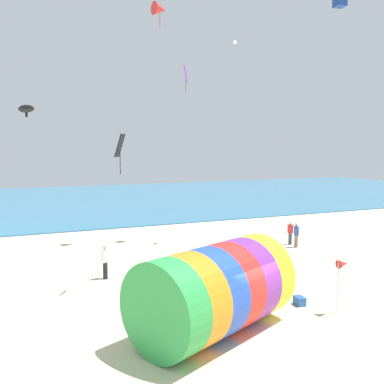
{
  "coord_description": "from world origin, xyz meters",
  "views": [
    {
      "loc": [
        -7.76,
        -13.01,
        6.65
      ],
      "look_at": [
        -1.25,
        2.23,
        4.91
      ],
      "focal_mm": 40.0,
      "sensor_mm": 36.0,
      "label": 1
    }
  ],
  "objects_px": {
    "kite_purple_diamond": "(186,74)",
    "kite_black_parafoil": "(26,109)",
    "bystander_near_water": "(105,261)",
    "bystander_far_left": "(290,233)",
    "kite_white_parafoil": "(235,42)",
    "cooler_box": "(300,301)",
    "giant_inflatable_tube": "(215,290)",
    "kite_red_delta": "(160,9)",
    "bystander_mid_beach": "(296,235)",
    "kite_black_diamond": "(120,146)",
    "kite_handler": "(273,279)",
    "beach_flag": "(342,266)"
  },
  "relations": [
    {
      "from": "giant_inflatable_tube",
      "to": "bystander_mid_beach",
      "type": "xyz_separation_m",
      "value": [
        10.86,
        9.76,
        -0.73
      ]
    },
    {
      "from": "bystander_near_water",
      "to": "bystander_far_left",
      "type": "xyz_separation_m",
      "value": [
        13.29,
        2.73,
        -0.09
      ]
    },
    {
      "from": "bystander_far_left",
      "to": "kite_black_diamond",
      "type": "bearing_deg",
      "value": -159.72
    },
    {
      "from": "giant_inflatable_tube",
      "to": "kite_purple_diamond",
      "type": "bearing_deg",
      "value": 71.37
    },
    {
      "from": "kite_red_delta",
      "to": "bystander_far_left",
      "type": "distance_m",
      "value": 17.51
    },
    {
      "from": "kite_black_parafoil",
      "to": "cooler_box",
      "type": "distance_m",
      "value": 17.09
    },
    {
      "from": "giant_inflatable_tube",
      "to": "kite_purple_diamond",
      "type": "relative_size",
      "value": 3.7
    },
    {
      "from": "giant_inflatable_tube",
      "to": "bystander_far_left",
      "type": "bearing_deg",
      "value": 44.0
    },
    {
      "from": "kite_black_parafoil",
      "to": "bystander_far_left",
      "type": "relative_size",
      "value": 0.88
    },
    {
      "from": "kite_white_parafoil",
      "to": "kite_black_diamond",
      "type": "distance_m",
      "value": 14.08
    },
    {
      "from": "kite_white_parafoil",
      "to": "kite_purple_diamond",
      "type": "distance_m",
      "value": 3.94
    },
    {
      "from": "kite_white_parafoil",
      "to": "cooler_box",
      "type": "xyz_separation_m",
      "value": [
        -3.36,
        -12.06,
        -13.57
      ]
    },
    {
      "from": "giant_inflatable_tube",
      "to": "kite_handler",
      "type": "height_order",
      "value": "giant_inflatable_tube"
    },
    {
      "from": "kite_handler",
      "to": "bystander_mid_beach",
      "type": "xyz_separation_m",
      "value": [
        6.9,
        7.56,
        -0.02
      ]
    },
    {
      "from": "kite_black_diamond",
      "to": "bystander_mid_beach",
      "type": "bearing_deg",
      "value": 16.99
    },
    {
      "from": "kite_red_delta",
      "to": "bystander_mid_beach",
      "type": "distance_m",
      "value": 17.65
    },
    {
      "from": "kite_purple_diamond",
      "to": "kite_black_diamond",
      "type": "height_order",
      "value": "kite_purple_diamond"
    },
    {
      "from": "kite_black_parafoil",
      "to": "cooler_box",
      "type": "bearing_deg",
      "value": -46.89
    },
    {
      "from": "giant_inflatable_tube",
      "to": "bystander_far_left",
      "type": "height_order",
      "value": "giant_inflatable_tube"
    },
    {
      "from": "kite_white_parafoil",
      "to": "bystander_mid_beach",
      "type": "relative_size",
      "value": 0.45
    },
    {
      "from": "kite_white_parafoil",
      "to": "kite_black_parafoil",
      "type": "relative_size",
      "value": 0.54
    },
    {
      "from": "bystander_near_water",
      "to": "giant_inflatable_tube",
      "type": "bearing_deg",
      "value": -73.88
    },
    {
      "from": "kite_black_diamond",
      "to": "giant_inflatable_tube",
      "type": "bearing_deg",
      "value": -71.9
    },
    {
      "from": "kite_white_parafoil",
      "to": "bystander_near_water",
      "type": "xyz_separation_m",
      "value": [
        -10.17,
        -5.21,
        -12.83
      ]
    },
    {
      "from": "beach_flag",
      "to": "kite_purple_diamond",
      "type": "bearing_deg",
      "value": 91.78
    },
    {
      "from": "bystander_near_water",
      "to": "kite_handler",
      "type": "bearing_deg",
      "value": -42.43
    },
    {
      "from": "kite_black_diamond",
      "to": "bystander_far_left",
      "type": "xyz_separation_m",
      "value": [
        12.92,
        4.77,
        -5.88
      ]
    },
    {
      "from": "giant_inflatable_tube",
      "to": "cooler_box",
      "type": "distance_m",
      "value": 4.86
    },
    {
      "from": "kite_purple_diamond",
      "to": "kite_black_parafoil",
      "type": "height_order",
      "value": "kite_purple_diamond"
    },
    {
      "from": "kite_red_delta",
      "to": "kite_black_diamond",
      "type": "bearing_deg",
      "value": -119.18
    },
    {
      "from": "giant_inflatable_tube",
      "to": "beach_flag",
      "type": "bearing_deg",
      "value": -3.81
    },
    {
      "from": "kite_black_diamond",
      "to": "cooler_box",
      "type": "height_order",
      "value": "kite_black_diamond"
    },
    {
      "from": "bystander_far_left",
      "to": "cooler_box",
      "type": "bearing_deg",
      "value": -124.05
    },
    {
      "from": "kite_handler",
      "to": "kite_white_parafoil",
      "type": "bearing_deg",
      "value": 70.19
    },
    {
      "from": "kite_white_parafoil",
      "to": "kite_black_diamond",
      "type": "height_order",
      "value": "kite_white_parafoil"
    },
    {
      "from": "kite_red_delta",
      "to": "bystander_mid_beach",
      "type": "bearing_deg",
      "value": -34.06
    },
    {
      "from": "kite_black_parafoil",
      "to": "bystander_mid_beach",
      "type": "distance_m",
      "value": 18.34
    },
    {
      "from": "kite_handler",
      "to": "kite_red_delta",
      "type": "distance_m",
      "value": 19.7
    },
    {
      "from": "giant_inflatable_tube",
      "to": "kite_black_parafoil",
      "type": "height_order",
      "value": "kite_black_parafoil"
    },
    {
      "from": "beach_flag",
      "to": "cooler_box",
      "type": "bearing_deg",
      "value": 123.81
    },
    {
      "from": "kite_red_delta",
      "to": "giant_inflatable_tube",
      "type": "bearing_deg",
      "value": -101.96
    },
    {
      "from": "kite_handler",
      "to": "bystander_mid_beach",
      "type": "distance_m",
      "value": 10.24
    },
    {
      "from": "kite_handler",
      "to": "kite_black_diamond",
      "type": "relative_size",
      "value": 0.95
    },
    {
      "from": "kite_purple_diamond",
      "to": "kite_red_delta",
      "type": "relative_size",
      "value": 1.09
    },
    {
      "from": "kite_black_diamond",
      "to": "beach_flag",
      "type": "bearing_deg",
      "value": -40.08
    },
    {
      "from": "kite_red_delta",
      "to": "cooler_box",
      "type": "xyz_separation_m",
      "value": [
        1.36,
        -13.91,
        -15.7
      ]
    },
    {
      "from": "kite_red_delta",
      "to": "bystander_far_left",
      "type": "height_order",
      "value": "kite_red_delta"
    },
    {
      "from": "bystander_near_water",
      "to": "bystander_mid_beach",
      "type": "relative_size",
      "value": 1.05
    },
    {
      "from": "beach_flag",
      "to": "kite_red_delta",
      "type": "bearing_deg",
      "value": 98.58
    },
    {
      "from": "bystander_mid_beach",
      "to": "bystander_far_left",
      "type": "distance_m",
      "value": 0.88
    }
  ]
}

